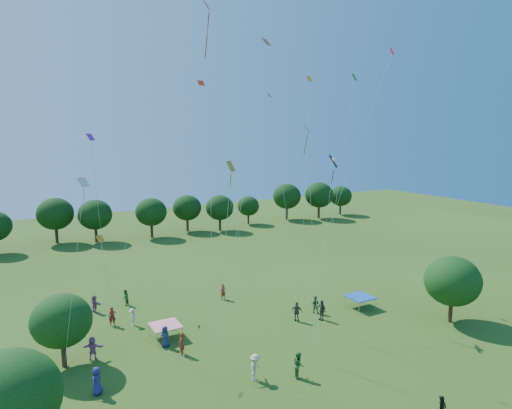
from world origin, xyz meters
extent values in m
ellipsoid|color=#144113|center=(-15.80, 8.95, 4.07)|extent=(4.75, 4.75, 4.27)
cylinder|color=#422B19|center=(-12.46, 18.78, 0.81)|extent=(0.33, 0.33, 1.61)
ellipsoid|color=#144113|center=(-12.46, 18.78, 3.34)|extent=(4.06, 4.06, 3.65)
cylinder|color=#422B19|center=(17.09, 10.69, 0.83)|extent=(0.34, 0.34, 1.65)
ellipsoid|color=#144113|center=(17.09, 10.69, 3.62)|extent=(4.63, 4.63, 4.17)
cylinder|color=#422B19|center=(-8.83, 57.29, 1.07)|extent=(0.44, 0.44, 2.14)
ellipsoid|color=black|center=(-8.83, 57.29, 4.33)|extent=(5.14, 5.14, 4.63)
cylinder|color=#422B19|center=(-3.73, 55.12, 1.01)|extent=(0.42, 0.42, 2.03)
ellipsoid|color=black|center=(-3.73, 55.12, 4.09)|extent=(4.86, 4.86, 4.37)
cylinder|color=#422B19|center=(4.25, 54.00, 0.98)|extent=(0.40, 0.40, 1.96)
ellipsoid|color=black|center=(4.25, 54.00, 3.96)|extent=(4.71, 4.71, 4.24)
cylinder|color=#422B19|center=(10.62, 55.53, 0.96)|extent=(0.39, 0.39, 1.91)
ellipsoid|color=black|center=(10.62, 55.53, 3.87)|extent=(4.59, 4.59, 4.13)
cylinder|color=#422B19|center=(15.42, 53.36, 0.94)|extent=(0.39, 0.39, 1.89)
ellipsoid|color=black|center=(15.42, 53.36, 3.82)|extent=(4.54, 4.54, 4.08)
cylinder|color=#422B19|center=(22.08, 55.90, 0.79)|extent=(0.33, 0.33, 1.58)
ellipsoid|color=black|center=(22.08, 55.90, 3.20)|extent=(3.80, 3.80, 3.42)
cylinder|color=#422B19|center=(30.27, 56.13, 1.07)|extent=(0.44, 0.44, 2.13)
ellipsoid|color=black|center=(30.27, 56.13, 4.31)|extent=(5.12, 5.12, 4.61)
cylinder|color=#422B19|center=(36.10, 54.14, 1.09)|extent=(0.45, 0.45, 2.18)
ellipsoid|color=black|center=(36.10, 54.14, 4.41)|extent=(5.24, 5.24, 4.72)
cylinder|color=#422B19|center=(42.14, 55.19, 0.91)|extent=(0.37, 0.37, 1.81)
ellipsoid|color=black|center=(42.14, 55.19, 3.66)|extent=(4.35, 4.35, 3.91)
cube|color=red|center=(-4.96, 19.59, 1.05)|extent=(2.20, 2.20, 0.08)
cylinder|color=#999999|center=(-5.96, 18.59, 0.55)|extent=(0.05, 0.05, 1.10)
cylinder|color=#999999|center=(-3.96, 18.59, 0.55)|extent=(0.05, 0.05, 1.10)
cylinder|color=#999999|center=(-5.96, 20.59, 0.55)|extent=(0.05, 0.05, 1.10)
cylinder|color=#999999|center=(-3.96, 20.59, 0.55)|extent=(0.05, 0.05, 1.10)
cube|color=#1950A7|center=(12.56, 16.86, 1.05)|extent=(2.20, 2.20, 0.08)
cylinder|color=#999999|center=(11.56, 15.86, 0.55)|extent=(0.05, 0.05, 1.10)
cylinder|color=#999999|center=(13.56, 15.86, 0.55)|extent=(0.05, 0.05, 1.10)
cylinder|color=#999999|center=(11.56, 17.86, 0.55)|extent=(0.05, 0.05, 1.10)
cylinder|color=#999999|center=(13.56, 17.86, 0.55)|extent=(0.05, 0.05, 1.10)
imported|color=navy|center=(-5.47, 18.20, 0.81)|extent=(0.85, 0.88, 1.62)
imported|color=maroon|center=(2.53, 24.95, 0.78)|extent=(0.60, 0.40, 1.56)
imported|color=#255727|center=(-6.05, 28.02, 0.75)|extent=(0.78, 0.83, 1.50)
imported|color=beige|center=(-6.63, 23.22, 0.74)|extent=(0.66, 1.05, 1.48)
imported|color=#443B37|center=(5.82, 17.22, 0.85)|extent=(1.00, 1.04, 1.70)
imported|color=#844D6E|center=(-8.85, 27.70, 0.79)|extent=(1.07, 1.57, 1.59)
imported|color=maroon|center=(-4.83, 16.43, 0.84)|extent=(0.65, 0.74, 1.68)
imported|color=#29602D|center=(0.80, 9.72, 0.86)|extent=(0.73, 0.96, 1.72)
imported|color=beige|center=(-1.88, 10.77, 0.89)|extent=(1.21, 1.18, 1.79)
imported|color=#39332E|center=(7.81, 16.41, 0.89)|extent=(0.53, 1.06, 1.77)
imported|color=#AE659A|center=(-10.56, 18.86, 0.84)|extent=(1.65, 1.19, 1.67)
imported|color=navy|center=(-11.12, 14.15, 0.89)|extent=(0.94, 0.97, 1.78)
imported|color=maroon|center=(-8.10, 24.01, 0.81)|extent=(0.67, 0.49, 1.62)
imported|color=#225125|center=(8.27, 17.92, 0.79)|extent=(0.83, 0.86, 1.57)
cube|color=black|center=(9.76, 17.77, 13.48)|extent=(1.36, 1.36, 1.07)
cube|color=black|center=(9.76, 17.82, 12.10)|extent=(0.06, 0.27, 1.18)
sphere|color=white|center=(9.76, 17.71, 13.58)|extent=(0.39, 0.39, 0.39)
cylinder|color=white|center=(9.76, 17.71, 13.30)|extent=(0.27, 0.54, 0.35)
cylinder|color=white|center=(9.76, 17.71, 13.30)|extent=(0.27, 0.54, 0.35)
cylinder|color=beige|center=(7.06, 15.34, 7.13)|extent=(5.43, 4.88, 11.67)
cube|color=red|center=(-2.17, 16.95, 24.48)|extent=(0.66, 0.71, 0.56)
cube|color=red|center=(-2.17, 17.00, 22.58)|extent=(0.14, 0.64, 2.94)
cylinder|color=beige|center=(-3.02, 14.92, 12.75)|extent=(1.72, 4.09, 22.91)
cube|color=#C14D0B|center=(-0.41, 11.98, 21.46)|extent=(0.72, 0.66, 0.46)
cylinder|color=beige|center=(-1.72, 12.93, 11.25)|extent=(2.63, 1.93, 19.91)
cube|color=#FF310D|center=(1.11, 26.07, 20.34)|extent=(0.65, 0.47, 0.48)
cylinder|color=beige|center=(2.77, 24.23, 10.69)|extent=(3.35, 3.70, 18.79)
cube|color=#C57B11|center=(-4.26, 9.26, 14.12)|extent=(0.70, 0.66, 0.58)
cube|color=#C57B11|center=(-4.26, 9.31, 13.36)|extent=(0.07, 0.16, 0.68)
cylinder|color=beige|center=(-3.75, 11.47, 7.57)|extent=(1.05, 4.44, 12.55)
cube|color=#17812E|center=(1.98, 10.93, 16.20)|extent=(0.53, 0.62, 0.47)
cube|color=#17812E|center=(1.98, 10.98, 15.19)|extent=(0.13, 0.30, 1.31)
cylinder|color=beige|center=(2.62, 10.84, 8.64)|extent=(1.29, 0.19, 14.67)
cube|color=blue|center=(2.87, 17.02, 18.71)|extent=(0.34, 0.42, 0.30)
cylinder|color=beige|center=(4.68, 17.39, 9.93)|extent=(3.62, 0.75, 17.26)
cube|color=purple|center=(-9.20, 22.94, 15.60)|extent=(0.68, 0.67, 0.51)
cylinder|color=beige|center=(-8.67, 23.95, 8.33)|extent=(1.10, 2.05, 14.05)
cube|color=silver|center=(-11.08, 15.11, 13.05)|extent=(0.76, 0.72, 0.54)
cube|color=silver|center=(-11.08, 15.16, 12.28)|extent=(0.08, 0.17, 0.71)
cylinder|color=beige|center=(-11.84, 15.97, 7.04)|extent=(1.55, 1.75, 11.48)
cube|color=#0DCDC1|center=(-5.13, 27.68, 8.79)|extent=(0.52, 0.65, 0.42)
cylinder|color=beige|center=(-6.42, 26.68, 4.93)|extent=(2.60, 2.03, 7.26)
cube|color=red|center=(11.68, 13.42, 22.10)|extent=(0.53, 0.62, 0.50)
cylinder|color=beige|center=(8.97, 15.39, 11.58)|extent=(5.44, 3.95, 20.57)
cube|color=orange|center=(13.59, 26.78, 21.47)|extent=(0.60, 0.78, 0.54)
cylinder|color=beige|center=(10.97, 23.53, 11.24)|extent=(5.27, 6.53, 19.89)
cube|color=orange|center=(-10.96, 11.42, 10.38)|extent=(0.46, 0.41, 0.34)
cylinder|color=beige|center=(-10.49, 10.66, 5.76)|extent=(0.96, 1.54, 8.92)
cube|color=#2D8518|center=(4.43, 9.34, 19.36)|extent=(0.52, 0.42, 0.42)
cylinder|color=beige|center=(3.65, 10.07, 10.23)|extent=(1.58, 1.48, 17.87)
camera|label=1|loc=(-15.34, -13.20, 15.97)|focal=32.00mm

